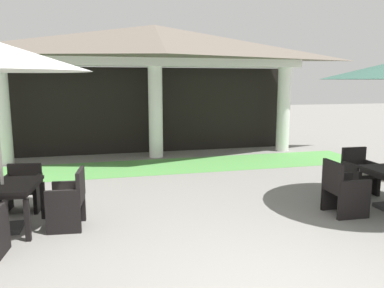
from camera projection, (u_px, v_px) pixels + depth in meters
background_pavilion at (154, 55)px, 11.07m from camera, size 9.60×2.76×3.88m
lawn_strip at (164, 166)px, 10.19m from camera, size 11.40×1.91×0.01m
patio_table_near_foreground at (3, 190)px, 5.71m from camera, size 1.08×1.08×0.74m
patio_chair_near_foreground_east at (69, 201)px, 5.88m from camera, size 0.57×0.63×0.93m
patio_chair_near_foreground_north at (23, 189)px, 6.68m from camera, size 0.65×0.56×0.81m
patio_chair_mid_left_north at (359, 173)px, 7.71m from camera, size 0.58×0.57×0.92m
patio_chair_mid_left_west at (343, 190)px, 6.47m from camera, size 0.61×0.59×0.94m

